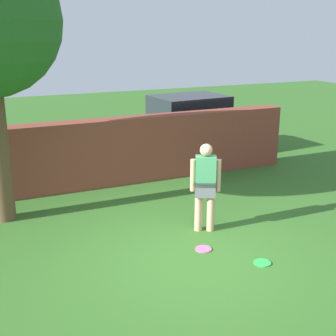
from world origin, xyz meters
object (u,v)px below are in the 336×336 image
car (189,126)px  frisbee_green (262,263)px  person (205,184)px  frisbee_pink (203,249)px

car → frisbee_green: car is taller
person → frisbee_green: size_ratio=6.00×
frisbee_green → frisbee_pink: size_ratio=1.00×
person → frisbee_green: 1.73m
person → frisbee_green: bearing=-54.2°
frisbee_green → frisbee_pink: same height
car → frisbee_pink: 6.03m
car → frisbee_pink: size_ratio=16.07×
person → car: size_ratio=0.37×
person → car: (2.05, 4.78, -0.04)m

